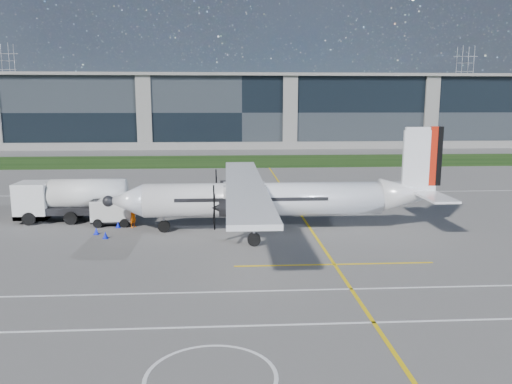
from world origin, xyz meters
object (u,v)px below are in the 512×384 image
(safety_cone_nose_port, at_px, (105,235))
(safety_cone_nose_stbd, at_px, (118,224))
(fuel_tanker_truck, at_px, (65,200))
(turboprop_aircraft, at_px, (276,180))
(safety_cone_fwd, at_px, (96,231))
(pylon_east, at_px, (463,88))
(ground_crew_person, at_px, (133,214))
(baggage_tug, at_px, (113,212))
(pylon_west, at_px, (8,87))
(safety_cone_stbdwing, at_px, (244,197))

(safety_cone_nose_port, height_order, safety_cone_nose_stbd, same)
(safety_cone_nose_stbd, bearing_deg, fuel_tanker_truck, 151.99)
(turboprop_aircraft, distance_m, safety_cone_fwd, 13.72)
(turboprop_aircraft, bearing_deg, pylon_east, 60.18)
(safety_cone_nose_port, bearing_deg, ground_crew_person, 65.71)
(ground_crew_person, relative_size, safety_cone_fwd, 4.32)
(fuel_tanker_truck, distance_m, safety_cone_nose_port, 7.36)
(safety_cone_nose_stbd, bearing_deg, pylon_east, 56.49)
(safety_cone_fwd, bearing_deg, safety_cone_nose_stbd, 58.87)
(safety_cone_nose_stbd, bearing_deg, baggage_tug, 119.62)
(pylon_east, distance_m, safety_cone_nose_port, 178.62)
(safety_cone_nose_port, bearing_deg, turboprop_aircraft, 6.88)
(baggage_tug, distance_m, safety_cone_nose_port, 4.17)
(turboprop_aircraft, height_order, ground_crew_person, turboprop_aircraft)
(pylon_east, relative_size, safety_cone_nose_stbd, 60.00)
(pylon_west, xyz_separation_m, ground_crew_person, (69.40, -146.14, -13.92))
(safety_cone_nose_port, bearing_deg, safety_cone_stbdwing, 53.39)
(safety_cone_stbdwing, relative_size, safety_cone_nose_stbd, 1.00)
(fuel_tanker_truck, distance_m, safety_cone_fwd, 5.90)
(ground_crew_person, xyz_separation_m, safety_cone_nose_stbd, (-1.17, 0.00, -0.83))
(turboprop_aircraft, distance_m, safety_cone_stbdwing, 13.18)
(turboprop_aircraft, bearing_deg, safety_cone_stbdwing, 98.56)
(safety_cone_stbdwing, bearing_deg, pylon_east, 57.37)
(safety_cone_nose_port, relative_size, safety_cone_nose_stbd, 1.00)
(fuel_tanker_truck, xyz_separation_m, safety_cone_stbdwing, (14.91, 8.37, -1.47))
(fuel_tanker_truck, bearing_deg, ground_crew_person, -23.12)
(safety_cone_nose_port, height_order, safety_cone_stbdwing, same)
(fuel_tanker_truck, bearing_deg, pylon_east, 54.75)
(fuel_tanker_truck, relative_size, safety_cone_stbdwing, 18.34)
(ground_crew_person, bearing_deg, baggage_tug, 84.40)
(safety_cone_nose_port, xyz_separation_m, safety_cone_fwd, (-0.93, 1.18, 0.00))
(pylon_west, distance_m, ground_crew_person, 162.37)
(pylon_west, relative_size, safety_cone_stbdwing, 60.00)
(baggage_tug, distance_m, safety_cone_nose_stbd, 1.35)
(pylon_west, bearing_deg, safety_cone_nose_stbd, -64.97)
(pylon_east, xyz_separation_m, safety_cone_fwd, (-97.95, -148.08, -14.75))
(pylon_west, relative_size, fuel_tanker_truck, 3.27)
(pylon_east, relative_size, ground_crew_person, 13.89)
(ground_crew_person, bearing_deg, safety_cone_stbdwing, -15.74)
(turboprop_aircraft, relative_size, safety_cone_stbdwing, 51.89)
(pylon_east, xyz_separation_m, safety_cone_nose_port, (-97.01, -149.26, -14.75))
(ground_crew_person, bearing_deg, fuel_tanker_truck, 90.71)
(safety_cone_nose_port, relative_size, safety_cone_fwd, 1.00)
(turboprop_aircraft, relative_size, fuel_tanker_truck, 2.83)
(pylon_east, height_order, ground_crew_person, pylon_east)
(fuel_tanker_truck, relative_size, baggage_tug, 2.71)
(fuel_tanker_truck, xyz_separation_m, safety_cone_nose_stbd, (4.74, -2.52, -1.47))
(pylon_west, distance_m, turboprop_aircraft, 168.54)
(fuel_tanker_truck, bearing_deg, safety_cone_nose_port, -51.44)
(safety_cone_fwd, distance_m, safety_cone_nose_stbd, 2.27)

